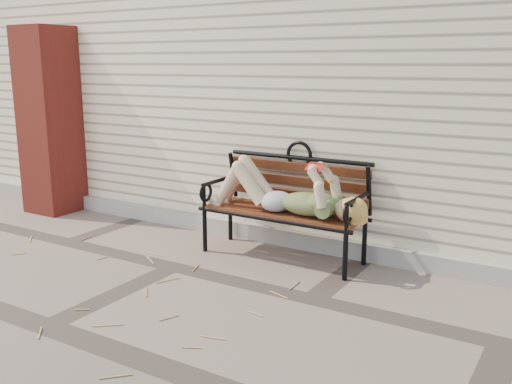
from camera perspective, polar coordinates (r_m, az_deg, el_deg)
The scene contains 7 objects.
ground at distance 4.71m, azimuth -8.24°, elevation -7.43°, with size 80.00×80.00×0.00m, color #7A695E.
house_wall at distance 6.99m, azimuth 7.49°, elevation 11.73°, with size 8.00×4.00×3.00m, color #F5E2BF.
foundation_strip at distance 5.43m, azimuth -1.74°, elevation -3.73°, with size 8.00×0.10×0.15m, color #A7A297.
brick_pillar at distance 6.63m, azimuth -19.91°, elevation 6.69°, with size 0.50×0.50×2.00m, color maroon.
garden_bench at distance 4.81m, azimuth 3.17°, elevation -0.15°, with size 1.49×0.59×0.97m.
reading_woman at distance 4.70m, azimuth 2.63°, elevation -0.06°, with size 1.41×0.32×0.44m.
straw_scatter at distance 4.40m, azimuth -18.14°, elevation -9.36°, with size 2.58×1.69×0.01m.
Camera 1 is at (2.85, -3.39, 1.62)m, focal length 40.00 mm.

